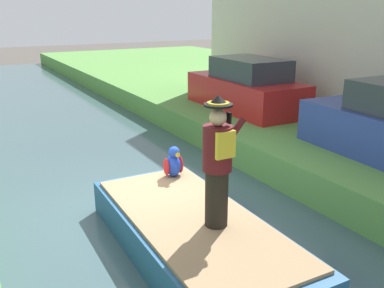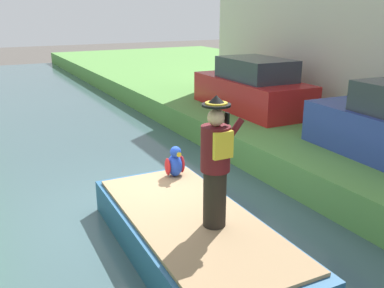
{
  "view_description": "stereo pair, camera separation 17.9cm",
  "coord_description": "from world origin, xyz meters",
  "px_view_note": "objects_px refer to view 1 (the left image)",
  "views": [
    {
      "loc": [
        -2.77,
        -6.51,
        3.61
      ],
      "look_at": [
        0.32,
        -1.02,
        1.61
      ],
      "focal_mm": 39.89,
      "sensor_mm": 36.0,
      "label": 1
    },
    {
      "loc": [
        -2.61,
        -6.6,
        3.61
      ],
      "look_at": [
        0.32,
        -1.02,
        1.61
      ],
      "focal_mm": 39.89,
      "sensor_mm": 36.0,
      "label": 2
    }
  ],
  "objects_px": {
    "person_pirate": "(218,163)",
    "parrot_plush": "(173,163)",
    "parked_car_red": "(246,88)",
    "boat": "(194,236)"
  },
  "relations": [
    {
      "from": "boat",
      "to": "person_pirate",
      "type": "distance_m",
      "value": 1.29
    },
    {
      "from": "person_pirate",
      "to": "parrot_plush",
      "type": "relative_size",
      "value": 3.25
    },
    {
      "from": "person_pirate",
      "to": "parrot_plush",
      "type": "xyz_separation_m",
      "value": [
        0.31,
        1.93,
        -0.68
      ]
    },
    {
      "from": "parrot_plush",
      "to": "boat",
      "type": "bearing_deg",
      "value": -106.89
    },
    {
      "from": "boat",
      "to": "parrot_plush",
      "type": "bearing_deg",
      "value": 73.11
    },
    {
      "from": "parrot_plush",
      "to": "parked_car_red",
      "type": "bearing_deg",
      "value": 40.21
    },
    {
      "from": "boat",
      "to": "parked_car_red",
      "type": "distance_m",
      "value": 7.01
    },
    {
      "from": "parrot_plush",
      "to": "parked_car_red",
      "type": "distance_m",
      "value": 5.51
    },
    {
      "from": "boat",
      "to": "parrot_plush",
      "type": "distance_m",
      "value": 1.74
    },
    {
      "from": "person_pirate",
      "to": "parked_car_red",
      "type": "relative_size",
      "value": 0.46
    }
  ]
}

